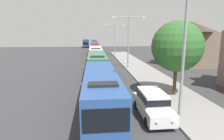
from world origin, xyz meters
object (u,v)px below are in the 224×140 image
white_suv (152,103)px  box_truck_oncoming (86,43)px  bus_tail_end (94,44)px  roadside_tree (177,47)px  bus_lead (101,90)px  streetlamp_mid (128,37)px  streetlamp_far (115,36)px  bus_middle (96,54)px  bus_fourth_in_line (95,49)px  bus_rear (94,46)px  streetlamp_near (184,44)px  bus_second_in_line (97,64)px

white_suv → box_truck_oncoming: 67.79m
bus_tail_end → roadside_tree: roadside_tree is taller
white_suv → bus_lead: bearing=158.7°
bus_lead → streetlamp_mid: streetlamp_mid is taller
streetlamp_far → bus_tail_end: bearing=102.4°
bus_middle → roadside_tree: (7.24, -22.08, 3.13)m
bus_lead → bus_fourth_in_line: bearing=90.0°
white_suv → bus_rear: bearing=94.2°
bus_fourth_in_line → box_truck_oncoming: (-3.30, 28.39, 0.01)m
box_truck_oncoming → streetlamp_near: 68.97m
box_truck_oncoming → streetlamp_mid: streetlamp_mid is taller
box_truck_oncoming → streetlamp_near: size_ratio=0.82×
bus_second_in_line → streetlamp_near: 16.43m
bus_middle → streetlamp_far: streetlamp_far is taller
streetlamp_mid → streetlamp_far: 20.03m
white_suv → roadside_tree: size_ratio=0.72×
bus_tail_end → white_suv: bearing=-86.7°
bus_fourth_in_line → bus_tail_end: size_ratio=0.99×
bus_rear → white_suv: 51.10m
bus_tail_end → streetlamp_far: bearing=-77.6°
bus_second_in_line → bus_tail_end: size_ratio=0.97×
bus_middle → streetlamp_far: bearing=67.2°
bus_second_in_line → bus_rear: (0.00, 36.79, 0.00)m
box_truck_oncoming → streetlamp_mid: bearing=-79.8°
roadside_tree → bus_lead: bearing=-158.8°
bus_lead → box_truck_oncoming: 66.07m
roadside_tree → bus_rear: bearing=98.8°
bus_lead → bus_tail_end: (-0.00, 62.26, -0.00)m
roadside_tree → bus_tail_end: bearing=96.9°
streetlamp_far → bus_second_in_line: bearing=-102.2°
bus_second_in_line → white_suv: bus_second_in_line is taller
bus_tail_end → bus_lead: bearing=-90.0°
bus_tail_end → streetlamp_far: streetlamp_far is taller
bus_rear → white_suv: bearing=-85.8°
bus_second_in_line → box_truck_oncoming: 53.35m
streetlamp_mid → bus_rear: bearing=99.6°
bus_second_in_line → bus_tail_end: bearing=90.0°
bus_lead → bus_fourth_in_line: (-0.00, 37.60, -0.00)m
bus_middle → bus_lead: bearing=-90.0°
streetlamp_near → streetlamp_far: bearing=90.0°
bus_middle → bus_rear: (0.00, 24.64, 0.00)m
box_truck_oncoming → roadside_tree: 64.13m
bus_rear → streetlamp_far: streetlamp_far is taller
streetlamp_mid → streetlamp_far: (0.00, 20.03, -0.24)m
bus_tail_end → streetlamp_near: 64.92m
bus_second_in_line → roadside_tree: size_ratio=1.53×
bus_lead → streetlamp_far: streetlamp_far is taller
bus_rear → roadside_tree: size_ratio=1.74×
box_truck_oncoming → streetlamp_near: bearing=-82.7°
bus_lead → bus_tail_end: 62.26m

